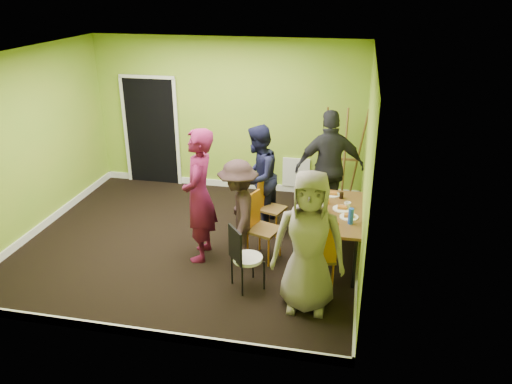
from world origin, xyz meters
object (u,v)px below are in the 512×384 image
(chair_front_end, at_px, (318,252))
(thermos, at_px, (323,204))
(dining_table, at_px, (329,214))
(person_left_near, at_px, (238,212))
(blue_bottle, at_px, (351,216))
(orange_bottle, at_px, (328,201))
(chair_left_far, at_px, (269,203))
(person_left_far, at_px, (258,177))
(chair_left_near, at_px, (259,223))
(easel, at_px, (345,157))
(chair_back_end, at_px, (325,189))
(person_standing, at_px, (199,196))
(person_back_end, at_px, (330,168))
(person_front_end, at_px, (309,242))
(chair_bentwood, at_px, (243,255))

(chair_front_end, height_order, thermos, chair_front_end)
(dining_table, height_order, person_left_near, person_left_near)
(blue_bottle, xyz_separation_m, orange_bottle, (-0.33, 0.56, -0.07))
(chair_left_far, bearing_deg, person_left_far, -112.53)
(chair_front_end, relative_size, orange_bottle, 12.87)
(chair_left_near, xyz_separation_m, easel, (1.08, 2.12, 0.33))
(dining_table, xyz_separation_m, chair_left_far, (-0.97, 0.65, -0.21))
(chair_back_end, height_order, person_standing, person_standing)
(person_left_near, distance_m, person_back_end, 1.88)
(blue_bottle, distance_m, person_front_end, 0.98)
(dining_table, bearing_deg, chair_left_near, -170.32)
(dining_table, relative_size, orange_bottle, 18.37)
(person_back_end, bearing_deg, chair_left_far, 16.68)
(chair_bentwood, relative_size, orange_bottle, 10.85)
(blue_bottle, bearing_deg, chair_back_end, 106.99)
(chair_left_near, bearing_deg, person_left_far, -148.52)
(person_front_end, bearing_deg, dining_table, 80.59)
(chair_left_near, bearing_deg, person_standing, -60.02)
(chair_bentwood, bearing_deg, person_left_far, 146.58)
(chair_back_end, distance_m, person_front_end, 2.28)
(thermos, relative_size, person_front_end, 0.13)
(orange_bottle, bearing_deg, dining_table, -81.50)
(person_left_far, bearing_deg, blue_bottle, 59.24)
(dining_table, relative_size, easel, 0.85)
(person_standing, distance_m, person_left_far, 1.30)
(person_left_near, bearing_deg, person_back_end, 128.95)
(blue_bottle, bearing_deg, person_standing, 179.16)
(chair_left_near, xyz_separation_m, chair_bentwood, (-0.04, -0.82, -0.05))
(dining_table, distance_m, chair_front_end, 0.91)
(chair_back_end, distance_m, orange_bottle, 0.86)
(thermos, bearing_deg, chair_bentwood, -134.21)
(blue_bottle, bearing_deg, chair_left_near, 171.47)
(orange_bottle, xyz_separation_m, person_left_far, (-1.15, 0.62, 0.04))
(thermos, xyz_separation_m, orange_bottle, (0.05, 0.26, -0.07))
(dining_table, xyz_separation_m, chair_bentwood, (-1.00, -0.99, -0.21))
(chair_left_far, xyz_separation_m, person_front_end, (0.81, -1.86, 0.40))
(dining_table, bearing_deg, person_standing, -169.72)
(chair_bentwood, bearing_deg, easel, 120.03)
(chair_left_near, bearing_deg, chair_left_far, -160.12)
(chair_left_far, height_order, person_front_end, person_front_end)
(dining_table, height_order, chair_bentwood, chair_bentwood)
(chair_left_near, bearing_deg, chair_bentwood, 16.22)
(chair_front_end, bearing_deg, person_front_end, -122.03)
(chair_left_near, distance_m, person_left_near, 0.36)
(blue_bottle, bearing_deg, easel, 94.32)
(chair_left_near, bearing_deg, thermos, 116.56)
(dining_table, height_order, chair_back_end, chair_back_end)
(person_front_end, bearing_deg, chair_left_near, 125.26)
(orange_bottle, relative_size, person_standing, 0.04)
(chair_left_far, bearing_deg, dining_table, 75.00)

